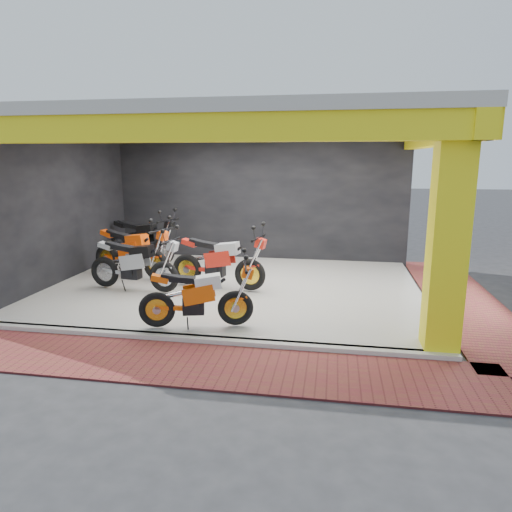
# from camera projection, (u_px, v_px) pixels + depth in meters

# --- Properties ---
(ground) EXTENTS (80.00, 80.00, 0.00)m
(ground) POSITION_uv_depth(u_px,v_px,m) (211.00, 320.00, 8.25)
(ground) COLOR #2D2D30
(ground) RESTS_ON ground
(showroom_floor) EXTENTS (8.00, 6.00, 0.10)m
(showroom_floor) POSITION_uv_depth(u_px,v_px,m) (235.00, 288.00, 10.16)
(showroom_floor) COLOR white
(showroom_floor) RESTS_ON ground
(showroom_ceiling) EXTENTS (8.40, 6.40, 0.20)m
(showroom_ceiling) POSITION_uv_depth(u_px,v_px,m) (233.00, 123.00, 9.42)
(showroom_ceiling) COLOR beige
(showroom_ceiling) RESTS_ON corner_column
(back_wall) EXTENTS (8.20, 0.20, 3.50)m
(back_wall) POSITION_uv_depth(u_px,v_px,m) (258.00, 199.00, 12.80)
(back_wall) COLOR black
(back_wall) RESTS_ON ground
(left_wall) EXTENTS (0.20, 6.20, 3.50)m
(left_wall) POSITION_uv_depth(u_px,v_px,m) (60.00, 208.00, 10.49)
(left_wall) COLOR black
(left_wall) RESTS_ON ground
(corner_column) EXTENTS (0.50, 0.50, 3.50)m
(corner_column) POSITION_uv_depth(u_px,v_px,m) (448.00, 238.00, 6.54)
(corner_column) COLOR yellow
(corner_column) RESTS_ON ground
(header_beam_front) EXTENTS (8.40, 0.30, 0.40)m
(header_beam_front) POSITION_uv_depth(u_px,v_px,m) (188.00, 128.00, 6.59)
(header_beam_front) COLOR yellow
(header_beam_front) RESTS_ON corner_column
(header_beam_right) EXTENTS (0.30, 6.40, 0.40)m
(header_beam_right) POSITION_uv_depth(u_px,v_px,m) (435.00, 136.00, 8.82)
(header_beam_right) COLOR yellow
(header_beam_right) RESTS_ON corner_column
(floor_kerb) EXTENTS (8.00, 0.20, 0.10)m
(floor_kerb) POSITION_uv_depth(u_px,v_px,m) (194.00, 339.00, 7.25)
(floor_kerb) COLOR white
(floor_kerb) RESTS_ON ground
(paver_front) EXTENTS (9.00, 1.40, 0.03)m
(paver_front) POSITION_uv_depth(u_px,v_px,m) (178.00, 363.00, 6.51)
(paver_front) COLOR maroon
(paver_front) RESTS_ON ground
(paver_right) EXTENTS (1.40, 7.00, 0.03)m
(paver_right) POSITION_uv_depth(u_px,v_px,m) (463.00, 300.00, 9.37)
(paver_right) COLOR maroon
(paver_right) RESTS_ON ground
(moto_hero) EXTENTS (2.13, 1.20, 1.23)m
(moto_hero) POSITION_uv_depth(u_px,v_px,m) (235.00, 291.00, 7.56)
(moto_hero) COLOR #EA5409
(moto_hero) RESTS_ON showroom_floor
(moto_row_a) EXTENTS (2.39, 1.20, 1.40)m
(moto_row_a) POSITION_uv_depth(u_px,v_px,m) (250.00, 259.00, 9.57)
(moto_row_a) COLOR red
(moto_row_a) RESTS_ON showroom_floor
(moto_row_b) EXTENTS (2.30, 1.10, 1.36)m
(moto_row_b) POSITION_uv_depth(u_px,v_px,m) (163.00, 262.00, 9.43)
(moto_row_b) COLOR #9DA0A5
(moto_row_b) RESTS_ON showroom_floor
(moto_row_c) EXTENTS (2.50, 1.55, 1.43)m
(moto_row_c) POSITION_uv_depth(u_px,v_px,m) (155.00, 250.00, 10.42)
(moto_row_c) COLOR #FF4C0A
(moto_row_c) RESTS_ON showroom_floor
(moto_row_d) EXTENTS (2.50, 1.52, 1.44)m
(moto_row_d) POSITION_uv_depth(u_px,v_px,m) (163.00, 238.00, 12.01)
(moto_row_d) COLOR black
(moto_row_d) RESTS_ON showroom_floor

